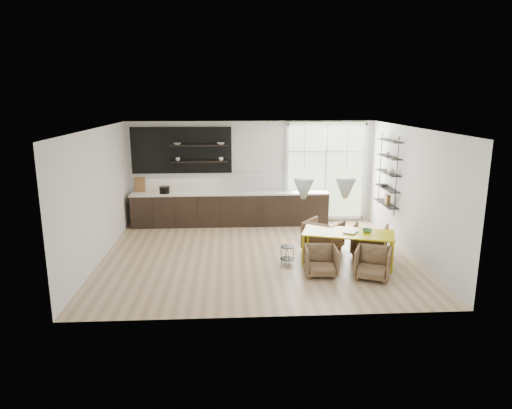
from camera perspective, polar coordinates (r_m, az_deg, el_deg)
name	(u,v)px	position (r m, az deg, el deg)	size (l,w,h in m)	color
room	(278,184)	(11.27, 2.80, 2.58)	(7.02, 6.01, 2.91)	tan
kitchen_run	(227,204)	(12.94, -3.63, 0.06)	(5.54, 0.69, 2.75)	black
right_shelving	(388,175)	(11.93, 16.19, 3.59)	(0.26, 1.22, 1.90)	black
dining_table	(348,234)	(10.09, 11.46, -3.68)	(2.10, 1.40, 0.70)	#CDBA02
armchair_back_left	(323,235)	(10.91, 8.41, -3.84)	(0.78, 0.81, 0.73)	brown
armchair_back_right	(369,240)	(10.86, 13.99, -4.27)	(0.75, 0.77, 0.70)	brown
armchair_front_left	(321,261)	(9.45, 8.09, -6.98)	(0.64, 0.66, 0.60)	brown
armchair_front_right	(373,263)	(9.49, 14.40, -7.11)	(0.67, 0.69, 0.63)	brown
wire_stool	(287,252)	(10.02, 3.92, -5.99)	(0.31, 0.31, 0.39)	black
table_book	(345,231)	(10.11, 11.10, -3.25)	(0.25, 0.34, 0.03)	white
table_bowl	(367,231)	(10.17, 13.70, -3.20)	(0.21, 0.21, 0.06)	#4A8250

